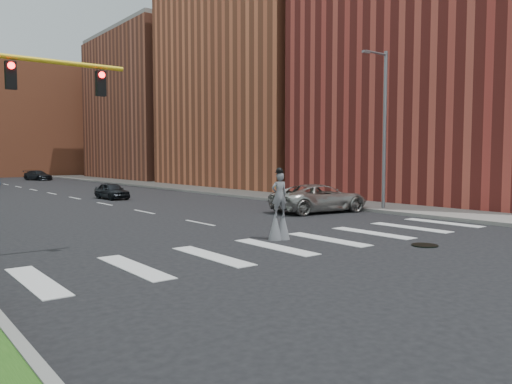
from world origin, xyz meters
name	(u,v)px	position (x,y,z in m)	size (l,w,h in m)	color
ground_plane	(322,247)	(0.00, 0.00, 0.00)	(160.00, 160.00, 0.00)	black
sidewalk_right	(220,191)	(12.50, 25.00, 0.09)	(5.00, 90.00, 0.18)	slate
manhole	(425,245)	(3.00, -2.00, 0.02)	(0.90, 0.90, 0.04)	black
building_near	(460,48)	(22.00, 8.00, 11.00)	(16.00, 20.00, 22.00)	maroon
building_mid	(268,74)	(22.00, 30.00, 12.00)	(16.00, 22.00, 24.00)	#BF603C
building_far	(163,109)	(22.00, 54.00, 10.00)	(16.00, 22.00, 20.00)	brown
building_backdrop	(7,121)	(6.00, 78.00, 9.00)	(26.00, 14.00, 18.00)	#BF603C
streetlight	(384,125)	(10.90, 6.00, 4.90)	(2.05, 0.20, 9.00)	slate
stilt_performer	(279,212)	(-0.13, 2.12, 1.03)	(0.83, 0.61, 2.70)	#342415
suv_crossing	(320,198)	(7.74, 7.86, 0.79)	(2.61, 5.66, 1.57)	#ADAAA3
car_near	(112,191)	(1.89, 23.47, 0.61)	(1.43, 3.56, 1.21)	black
car_far	(38,175)	(5.56, 58.28, 0.66)	(1.84, 4.54, 1.32)	black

